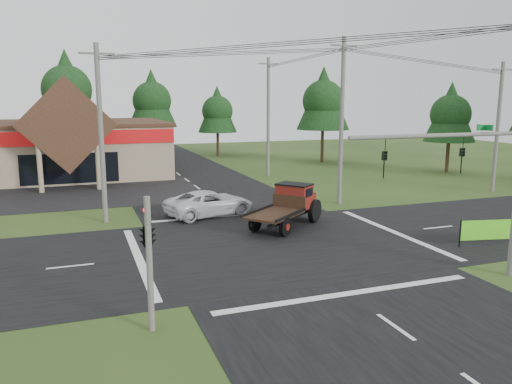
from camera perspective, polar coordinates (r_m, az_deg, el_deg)
name	(u,v)px	position (r m, az deg, el deg)	size (l,w,h in m)	color
ground	(278,245)	(25.67, 2.57, -6.05)	(120.00, 120.00, 0.00)	#264217
road_ns	(278,245)	(25.67, 2.57, -6.02)	(12.00, 120.00, 0.02)	black
road_ew	(278,245)	(25.67, 2.57, -6.02)	(120.00, 12.00, 0.02)	black
parking_apron	(16,196)	(42.59, -25.74, -0.40)	(28.00, 14.00, 0.02)	black
cvs_building	(5,148)	(52.85, -26.73, 4.49)	(30.40, 18.20, 9.19)	#9A8668
traffic_signal_mast	(488,174)	(21.75, 24.95, 1.90)	(8.12, 0.24, 7.00)	#595651
traffic_signal_corner	(147,223)	(15.98, -12.35, -3.47)	(0.53, 2.48, 4.40)	#595651
utility_pole_nw	(101,133)	(30.81, -17.30, 6.47)	(2.00, 0.30, 10.50)	#595651
utility_pole_ne	(342,120)	(35.36, 9.76, 8.07)	(2.00, 0.30, 11.50)	#595651
utility_pole_far	(498,126)	(44.02, 25.91, 6.78)	(2.00, 0.30, 10.20)	#595651
utility_pole_n	(268,116)	(48.03, 1.40, 8.65)	(2.00, 0.30, 11.20)	#595651
tree_row_c	(67,87)	(63.73, -20.83, 11.12)	(7.28, 7.28, 13.13)	#332316
tree_row_d	(152,99)	(65.40, -11.82, 10.37)	(6.16, 6.16, 11.11)	#332316
tree_row_e	(217,110)	(65.11, -4.44, 9.37)	(5.04, 5.04, 9.09)	#332316
tree_side_ne	(323,99)	(59.44, 7.70, 10.50)	(6.16, 6.16, 11.11)	#332316
tree_side_e_near	(451,113)	(54.01, 21.35, 8.46)	(5.04, 5.04, 9.09)	#332316
antique_flatbed_truck	(285,207)	(28.82, 3.30, -1.69)	(2.25, 5.88, 2.46)	#5E190D
roadside_banner	(498,232)	(28.06, 25.89, -4.17)	(4.15, 0.12, 1.42)	#4FC41A
white_pickup	(210,203)	(32.02, -5.33, -1.26)	(2.66, 5.78, 1.61)	silver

